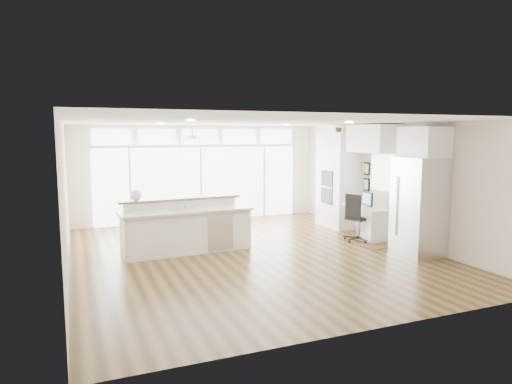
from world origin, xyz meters
name	(u,v)px	position (x,y,z in m)	size (l,w,h in m)	color
floor	(252,254)	(0.00, 0.00, -0.01)	(7.00, 8.00, 0.02)	#3C2A12
ceiling	(252,122)	(0.00, 0.00, 2.70)	(7.00, 8.00, 0.02)	white
wall_back	(200,173)	(0.00, 4.00, 1.35)	(7.00, 0.04, 2.70)	silver
wall_front	(372,225)	(0.00, -4.00, 1.35)	(7.00, 0.04, 2.70)	silver
wall_left	(65,198)	(-3.50, 0.00, 1.35)	(0.04, 8.00, 2.70)	silver
wall_right	(392,182)	(3.50, 0.00, 1.35)	(0.04, 8.00, 2.70)	silver
glass_wall	(201,184)	(0.00, 3.94, 1.05)	(5.80, 0.06, 2.08)	white
transom_row	(200,137)	(0.00, 3.94, 2.38)	(5.90, 0.06, 0.40)	white
desk_window	(383,173)	(3.46, 0.30, 1.55)	(0.04, 0.85, 0.85)	white
ceiling_fan	(192,133)	(-0.50, 2.80, 2.48)	(1.16, 1.16, 0.32)	silver
recessed_lights	(248,123)	(0.00, 0.20, 2.68)	(3.40, 3.00, 0.02)	white
oven_cabinet	(338,180)	(3.17, 1.80, 1.25)	(0.64, 1.20, 2.50)	white
desk_nook	(370,222)	(3.13, 0.30, 0.38)	(0.72, 1.30, 0.76)	white
upper_cabinets	(374,139)	(3.17, 0.30, 2.35)	(0.64, 1.30, 0.64)	white
refrigerator	(419,207)	(3.11, -1.35, 1.00)	(0.76, 0.90, 2.00)	silver
fridge_cabinet	(424,142)	(3.17, -1.35, 2.30)	(0.64, 0.90, 0.60)	white
framed_photos	(367,177)	(3.46, 0.92, 1.40)	(0.06, 0.22, 0.80)	black
kitchen_island	(187,226)	(-1.19, 0.66, 0.55)	(2.75, 1.04, 1.09)	white
rug	(378,244)	(2.94, -0.31, 0.01)	(1.00, 0.72, 0.01)	#342210
office_chair	(358,218)	(2.69, 0.13, 0.55)	(0.57, 0.53, 1.09)	black
fishbowl	(136,195)	(-2.17, 1.00, 1.21)	(0.24, 0.24, 0.24)	white
monitor	(367,199)	(3.05, 0.30, 0.94)	(0.07, 0.44, 0.37)	black
keyboard	(361,207)	(2.88, 0.30, 0.77)	(0.13, 0.34, 0.02)	silver
potted_plant	(339,128)	(3.17, 1.80, 2.62)	(0.27, 0.30, 0.24)	#315826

